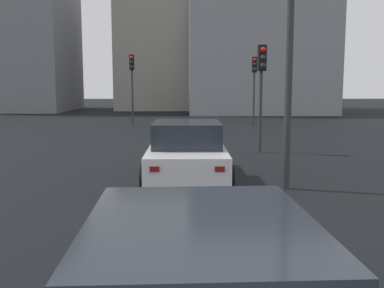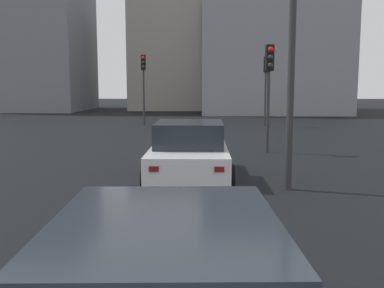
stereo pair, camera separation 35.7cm
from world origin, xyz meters
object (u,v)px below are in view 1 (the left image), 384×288
object	(u,v)px
traffic_light_near_left	(132,75)
street_lamp_kerbside	(290,21)
car_white_lead	(187,152)
traffic_light_near_right	(254,76)
traffic_light_far_left	(262,75)

from	to	relation	value
traffic_light_near_left	street_lamp_kerbside	bearing A→B (deg)	13.45
car_white_lead	traffic_light_near_right	distance (m)	15.79
traffic_light_near_right	street_lamp_kerbside	world-z (taller)	street_lamp_kerbside
car_white_lead	traffic_light_near_left	size ratio (longest dim) A/B	1.06
traffic_light_far_left	street_lamp_kerbside	world-z (taller)	street_lamp_kerbside
car_white_lead	traffic_light_near_right	world-z (taller)	traffic_light_near_right
traffic_light_near_right	traffic_light_far_left	distance (m)	10.56
car_white_lead	street_lamp_kerbside	distance (m)	3.95
traffic_light_near_left	car_white_lead	bearing A→B (deg)	6.67
traffic_light_near_right	traffic_light_far_left	world-z (taller)	traffic_light_near_right
traffic_light_far_left	street_lamp_kerbside	bearing A→B (deg)	-11.86
street_lamp_kerbside	traffic_light_far_left	bearing A→B (deg)	-3.43
traffic_light_near_left	traffic_light_far_left	distance (m)	12.36
traffic_light_near_left	street_lamp_kerbside	world-z (taller)	street_lamp_kerbside
street_lamp_kerbside	traffic_light_near_left	bearing A→B (deg)	18.47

